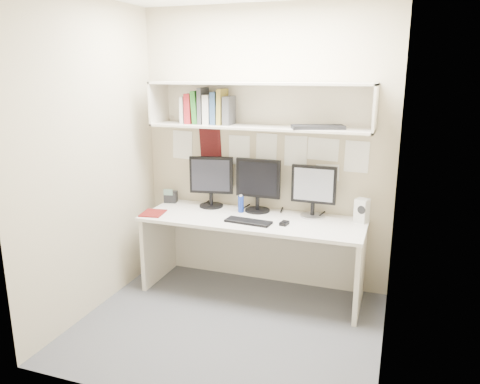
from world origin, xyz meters
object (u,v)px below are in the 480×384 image
(monitor_center, at_px, (258,183))
(keyboard, at_px, (248,222))
(desk, at_px, (253,255))
(maroon_notebook, at_px, (153,213))
(speaker, at_px, (362,210))
(monitor_left, at_px, (211,180))
(desk_phone, at_px, (171,197))
(monitor_right, at_px, (313,189))

(monitor_center, height_order, keyboard, monitor_center)
(desk, xyz_separation_m, monitor_center, (-0.02, 0.22, 0.63))
(maroon_notebook, bearing_deg, desk, 3.59)
(monitor_center, height_order, speaker, monitor_center)
(monitor_left, height_order, monitor_center, monitor_center)
(keyboard, bearing_deg, desk, 98.16)
(desk, relative_size, speaker, 9.48)
(monitor_left, relative_size, desk_phone, 3.37)
(monitor_right, bearing_deg, monitor_center, -178.41)
(monitor_left, distance_m, monitor_center, 0.47)
(desk, xyz_separation_m, desk_phone, (-0.94, 0.22, 0.42))
(desk_phone, bearing_deg, monitor_right, -11.98)
(desk, distance_m, monitor_right, 0.83)
(desk, relative_size, monitor_left, 4.07)
(monitor_center, xyz_separation_m, keyboard, (0.03, -0.37, -0.26))
(desk, height_order, monitor_center, monitor_center)
(monitor_left, distance_m, keyboard, 0.67)
(monitor_center, bearing_deg, desk_phone, -178.22)
(monitor_right, xyz_separation_m, desk_phone, (-1.44, 0.00, -0.20))
(desk, relative_size, monitor_right, 4.25)
(monitor_center, relative_size, desk_phone, 3.42)
(monitor_left, bearing_deg, speaker, -12.37)
(desk, relative_size, maroon_notebook, 8.41)
(keyboard, bearing_deg, monitor_center, 99.96)
(speaker, relative_size, desk_phone, 1.45)
(monitor_left, relative_size, speaker, 2.33)
(keyboard, bearing_deg, speaker, 25.96)
(desk, height_order, speaker, speaker)
(desk_phone, bearing_deg, maroon_notebook, -97.86)
(monitor_center, relative_size, speaker, 2.36)
(monitor_right, relative_size, keyboard, 1.16)
(monitor_center, distance_m, keyboard, 0.45)
(desk, bearing_deg, speaker, 11.80)
(monitor_center, bearing_deg, monitor_left, -178.00)
(monitor_left, xyz_separation_m, desk_phone, (-0.45, 0.00, -0.21))
(maroon_notebook, relative_size, desk_phone, 1.63)
(maroon_notebook, xyz_separation_m, desk_phone, (-0.03, 0.42, 0.05))
(monitor_right, bearing_deg, maroon_notebook, -162.15)
(desk, height_order, desk_phone, desk_phone)
(speaker, distance_m, desk_phone, 1.88)
(keyboard, distance_m, maroon_notebook, 0.92)
(desk_phone, bearing_deg, desk, -25.17)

